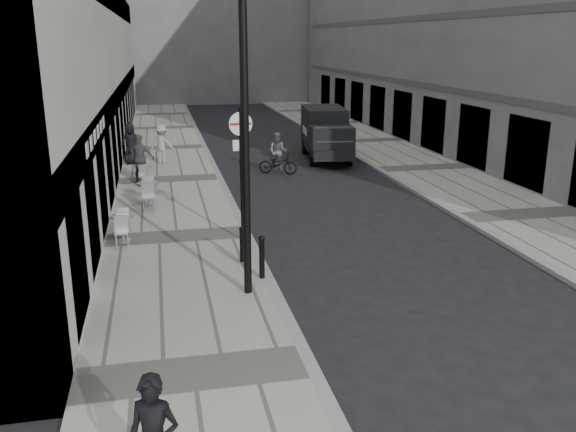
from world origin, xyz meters
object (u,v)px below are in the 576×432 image
sign_post (241,157)px  cyclist (278,158)px  panel_van (326,131)px  lamppost (245,128)px

sign_post → cyclist: size_ratio=2.07×
panel_van → cyclist: panel_van is taller
sign_post → panel_van: sign_post is taller
sign_post → panel_van: size_ratio=0.70×
cyclist → lamppost: bearing=-79.3°
sign_post → lamppost: (-0.40, -3.67, 1.32)m
panel_van → lamppost: bearing=-104.0°
lamppost → cyclist: 13.39m
lamppost → panel_van: (6.07, 15.52, -2.45)m
sign_post → lamppost: size_ratio=0.56×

